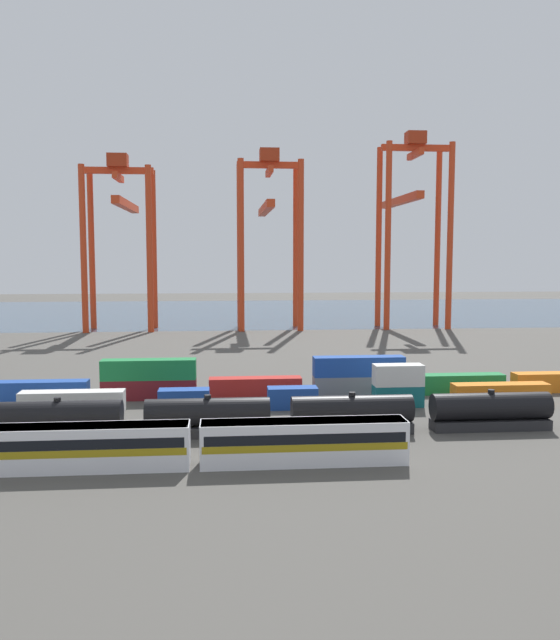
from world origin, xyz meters
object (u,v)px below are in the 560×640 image
object	(u,v)px
shipping_container_16	(557,382)
gantry_crane_central	(269,222)
gantry_crane_west	(121,224)
passenger_train	(83,445)
freight_tank_row	(208,417)
shipping_container_1	(72,402)
shipping_container_3	(292,398)
gantry_crane_east	(411,213)

from	to	relation	value
shipping_container_16	gantry_crane_central	distance (m)	94.13
gantry_crane_west	shipping_container_16	bearing A→B (deg)	-49.89
passenger_train	freight_tank_row	size ratio (longest dim) A/B	0.78
shipping_container_1	shipping_container_3	bearing A→B (deg)	0.00
passenger_train	gantry_crane_east	bearing A→B (deg)	61.23
passenger_train	gantry_crane_central	xyz separation A→B (m)	(24.05, 112.01, 25.02)
freight_tank_row	shipping_container_3	size ratio (longest dim) A/B	12.03
gantry_crane_west	gantry_crane_east	world-z (taller)	gantry_crane_east
shipping_container_16	gantry_crane_east	size ratio (longest dim) A/B	0.24
shipping_container_3	passenger_train	bearing A→B (deg)	-134.06
passenger_train	shipping_container_16	world-z (taller)	passenger_train
shipping_container_1	gantry_crane_west	distance (m)	94.42
shipping_container_16	gantry_crane_west	size ratio (longest dim) A/B	0.28
shipping_container_3	gantry_crane_central	world-z (taller)	gantry_crane_central
shipping_container_1	gantry_crane_central	bearing A→B (deg)	71.91
shipping_container_1	passenger_train	bearing A→B (deg)	-75.18
gantry_crane_east	freight_tank_row	bearing A→B (deg)	-116.46
freight_tank_row	shipping_container_1	distance (m)	19.85
gantry_crane_central	gantry_crane_east	xyz separation A→B (m)	(37.15, -0.57, 2.33)
shipping_container_1	gantry_crane_west	size ratio (longest dim) A/B	0.28
shipping_container_16	gantry_crane_central	xyz separation A→B (m)	(-33.54, 84.06, 25.87)
shipping_container_1	gantry_crane_east	distance (m)	115.76
shipping_container_3	shipping_container_16	world-z (taller)	same
shipping_container_3	gantry_crane_east	size ratio (longest dim) A/B	0.12
freight_tank_row	gantry_crane_central	xyz separation A→B (m)	(13.50, 102.30, 25.14)
shipping_container_3	gantry_crane_west	bearing A→B (deg)	110.35
freight_tank_row	shipping_container_1	size ratio (longest dim) A/B	6.01
shipping_container_3	gantry_crane_central	distance (m)	94.48
shipping_container_3	gantry_crane_central	size ratio (longest dim) A/B	0.13
freight_tank_row	shipping_container_3	world-z (taller)	freight_tank_row
shipping_container_16	gantry_crane_central	world-z (taller)	gantry_crane_central
gantry_crane_central	shipping_container_1	bearing A→B (deg)	-108.09
freight_tank_row	shipping_container_3	bearing A→B (deg)	49.06
freight_tank_row	gantry_crane_west	bearing A→B (deg)	103.03
passenger_train	gantry_crane_west	xyz separation A→B (m)	(-13.10, 111.86, 24.46)
gantry_crane_central	gantry_crane_east	size ratio (longest dim) A/B	0.91
passenger_train	shipping_container_1	world-z (taller)	passenger_train
shipping_container_1	gantry_crane_central	distance (m)	98.97
shipping_container_1	gantry_crane_east	size ratio (longest dim) A/B	0.24
passenger_train	gantry_crane_west	distance (m)	115.25
gantry_crane_west	gantry_crane_central	bearing A→B (deg)	0.24
freight_tank_row	shipping_container_3	xyz separation A→B (m)	(9.97, 11.50, -0.73)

